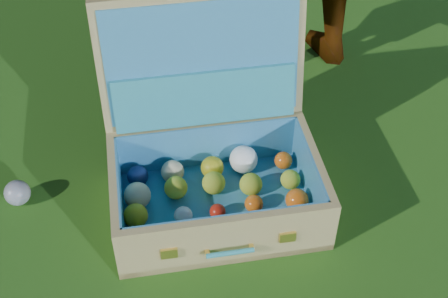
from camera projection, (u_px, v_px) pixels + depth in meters
ground at (136, 238)px, 1.81m from camera, size 60.00×60.00×0.00m
stray_ball at (17, 193)px, 1.89m from camera, size 0.08×0.08×0.08m
suitcase at (211, 153)px, 1.84m from camera, size 0.77×0.72×0.58m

